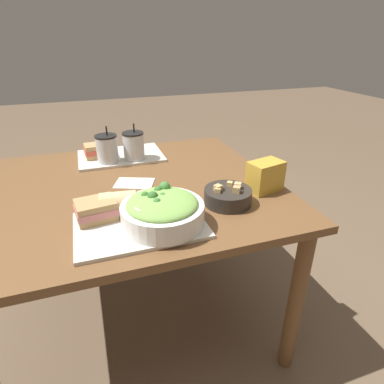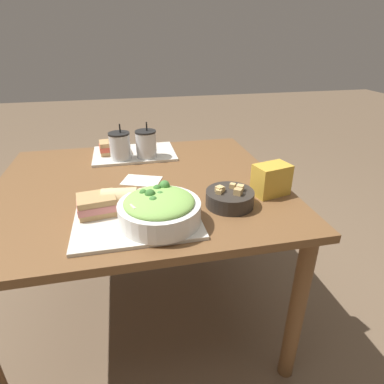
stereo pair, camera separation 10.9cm
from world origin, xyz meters
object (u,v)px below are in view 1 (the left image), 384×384
(soup_bowl, at_px, (228,196))
(drink_cup_dark, at_px, (107,150))
(drink_cup_red, at_px, (134,147))
(napkin_folded, at_px, (134,183))
(salad_bowl, at_px, (162,210))
(sandwich_near, at_px, (96,210))
(chip_bag, at_px, (265,176))
(sandwich_far, at_px, (98,150))
(baguette_near, at_px, (119,202))

(soup_bowl, height_order, drink_cup_dark, drink_cup_dark)
(drink_cup_dark, distance_m, drink_cup_red, 0.12)
(napkin_folded, bearing_deg, soup_bowl, -43.50)
(salad_bowl, relative_size, sandwich_near, 1.89)
(soup_bowl, xyz_separation_m, napkin_folded, (-0.29, 0.28, -0.03))
(drink_cup_red, bearing_deg, sandwich_near, -112.27)
(sandwich_near, bearing_deg, salad_bowl, -33.91)
(salad_bowl, xyz_separation_m, soup_bowl, (0.26, 0.08, -0.03))
(salad_bowl, xyz_separation_m, chip_bag, (0.44, 0.13, -0.00))
(sandwich_far, height_order, drink_cup_red, drink_cup_red)
(sandwich_far, distance_m, chip_bag, 0.82)
(salad_bowl, xyz_separation_m, drink_cup_red, (0.01, 0.61, 0.01))
(sandwich_far, height_order, drink_cup_dark, drink_cup_dark)
(salad_bowl, height_order, baguette_near, salad_bowl)
(salad_bowl, height_order, napkin_folded, salad_bowl)
(salad_bowl, relative_size, chip_bag, 1.78)
(napkin_folded, bearing_deg, drink_cup_red, 79.82)
(sandwich_near, xyz_separation_m, drink_cup_red, (0.21, 0.51, 0.03))
(drink_cup_dark, bearing_deg, sandwich_far, 113.51)
(baguette_near, height_order, napkin_folded, baguette_near)
(drink_cup_red, xyz_separation_m, napkin_folded, (-0.05, -0.26, -0.07))
(sandwich_far, relative_size, drink_cup_dark, 0.78)
(drink_cup_dark, bearing_deg, salad_bowl, -79.73)
(chip_bag, xyz_separation_m, napkin_folded, (-0.48, 0.22, -0.06))
(sandwich_near, xyz_separation_m, chip_bag, (0.64, 0.03, 0.02))
(salad_bowl, bearing_deg, baguette_near, 135.58)
(sandwich_far, bearing_deg, baguette_near, -92.38)
(chip_bag, bearing_deg, baguette_near, 167.79)
(salad_bowl, bearing_deg, soup_bowl, 16.22)
(sandwich_far, relative_size, drink_cup_red, 0.78)
(baguette_near, distance_m, drink_cup_dark, 0.49)
(salad_bowl, relative_size, soup_bowl, 1.53)
(baguette_near, relative_size, sandwich_far, 0.94)
(soup_bowl, bearing_deg, drink_cup_dark, 124.74)
(sandwich_near, height_order, sandwich_far, same)
(soup_bowl, relative_size, napkin_folded, 0.94)
(salad_bowl, distance_m, sandwich_far, 0.72)
(drink_cup_red, bearing_deg, baguette_near, -105.10)
(soup_bowl, bearing_deg, chip_bag, 17.00)
(soup_bowl, bearing_deg, salad_bowl, -163.78)
(soup_bowl, xyz_separation_m, drink_cup_dark, (-0.37, 0.54, 0.04))
(drink_cup_red, distance_m, chip_bag, 0.64)
(baguette_near, distance_m, sandwich_far, 0.58)
(soup_bowl, distance_m, drink_cup_red, 0.59)
(baguette_near, xyz_separation_m, drink_cup_red, (0.13, 0.49, 0.02))
(salad_bowl, relative_size, napkin_folded, 1.43)
(sandwich_near, height_order, baguette_near, baguette_near)
(salad_bowl, bearing_deg, sandwich_near, 153.87)
(sandwich_near, relative_size, drink_cup_dark, 0.82)
(soup_bowl, height_order, chip_bag, chip_bag)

